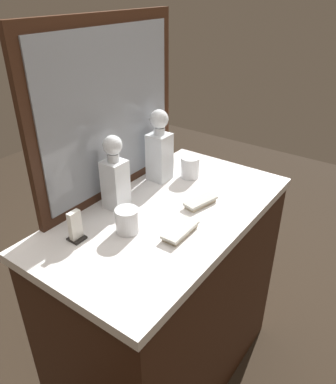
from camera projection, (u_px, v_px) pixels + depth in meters
ground_plane at (168, 369)px, 1.89m from camera, size 6.00×6.00×0.00m
dresser at (168, 301)px, 1.66m from camera, size 1.06×0.58×0.95m
dresser_mirror at (109, 111)px, 1.40m from camera, size 0.74×0.03×0.67m
crystal_decanter_far_right at (159, 152)px, 1.59m from camera, size 0.09×0.09×0.31m
crystal_decanter_front at (115, 180)px, 1.39m from camera, size 0.08×0.08×0.29m
crystal_tumbler_left at (127, 222)px, 1.29m from camera, size 0.08×0.08×0.09m
crystal_tumbler_center at (190, 168)px, 1.65m from camera, size 0.08×0.08×0.09m
silver_brush_front at (180, 231)px, 1.29m from camera, size 0.16×0.07×0.02m
silver_brush_right at (201, 202)px, 1.45m from camera, size 0.15×0.09×0.02m
napkin_holder at (75, 228)px, 1.24m from camera, size 0.05×0.05×0.11m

